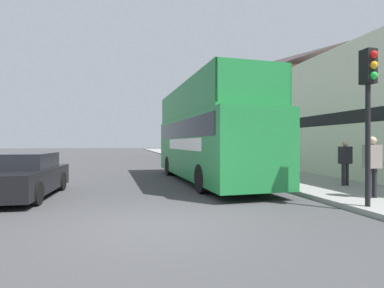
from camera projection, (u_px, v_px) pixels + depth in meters
name	position (u px, v px, depth m)	size (l,w,h in m)	color
ground_plane	(130.00, 162.00, 26.67)	(144.00, 144.00, 0.00)	#3D3D3F
sidewalk	(213.00, 162.00, 25.30)	(3.88, 108.00, 0.14)	gray
brick_terrace_rear	(235.00, 115.00, 33.76)	(6.00, 24.75, 9.77)	#935642
tour_bus	(206.00, 140.00, 13.24)	(2.85, 9.81, 4.15)	#1E7A38
parked_car_ahead_of_bus	(187.00, 157.00, 20.86)	(1.92, 4.06, 1.54)	#9E9EA3
parked_car_far_side	(23.00, 177.00, 9.34)	(2.01, 4.38, 1.38)	black
pedestrian_nearest	(372.00, 161.00, 8.53)	(0.46, 0.25, 1.75)	#232328
pedestrian_second	(345.00, 158.00, 10.97)	(0.43, 0.24, 1.65)	#232328
traffic_signal	(369.00, 91.00, 7.35)	(0.28, 0.42, 3.87)	black
lamp_post_nearest	(270.00, 110.00, 12.97)	(0.35, 0.35, 4.30)	black
lamp_post_second	(204.00, 117.00, 22.44)	(0.35, 0.35, 5.13)	black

